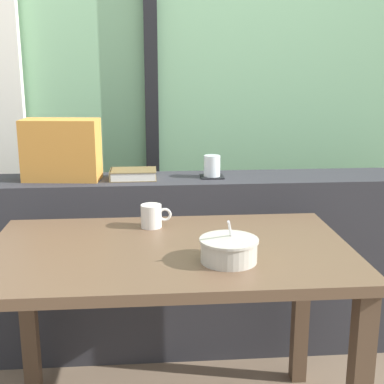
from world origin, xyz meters
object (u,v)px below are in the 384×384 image
object	(u,v)px
closed_book	(133,174)
soup_bowl	(229,250)
throw_pillow	(61,150)
juice_glass	(212,167)
breakfast_table	(170,278)
ceramic_mug	(152,216)
coaster_square	(212,177)

from	to	relation	value
closed_book	soup_bowl	bearing A→B (deg)	-67.63
closed_book	throw_pillow	world-z (taller)	throw_pillow
juice_glass	throw_pillow	size ratio (longest dim) A/B	0.29
closed_book	throw_pillow	distance (m)	0.32
breakfast_table	ceramic_mug	world-z (taller)	ceramic_mug
throw_pillow	soup_bowl	bearing A→B (deg)	-51.21
ceramic_mug	juice_glass	bearing A→B (deg)	55.61
ceramic_mug	throw_pillow	bearing A→B (deg)	133.81
closed_book	soup_bowl	xyz separation A→B (m)	(0.31, -0.75, -0.08)
throw_pillow	ceramic_mug	xyz separation A→B (m)	(0.38, -0.39, -0.19)
juice_glass	coaster_square	bearing A→B (deg)	0.00
closed_book	soup_bowl	distance (m)	0.82
breakfast_table	throw_pillow	bearing A→B (deg)	125.03
soup_bowl	closed_book	bearing A→B (deg)	112.37
breakfast_table	juice_glass	size ratio (longest dim) A/B	12.98
coaster_square	closed_book	distance (m)	0.35
coaster_square	throw_pillow	distance (m)	0.66
throw_pillow	coaster_square	bearing A→B (deg)	-0.18
soup_bowl	coaster_square	bearing A→B (deg)	87.20
throw_pillow	soup_bowl	world-z (taller)	throw_pillow
breakfast_table	ceramic_mug	xyz separation A→B (m)	(-0.06, 0.22, 0.15)
breakfast_table	throw_pillow	size ratio (longest dim) A/B	3.73
breakfast_table	soup_bowl	xyz separation A→B (m)	(0.18, -0.14, 0.14)
throw_pillow	closed_book	bearing A→B (deg)	-1.13
closed_book	ceramic_mug	bearing A→B (deg)	-78.60
closed_book	soup_bowl	world-z (taller)	soup_bowl
soup_bowl	ceramic_mug	xyz separation A→B (m)	(-0.23, 0.36, 0.01)
juice_glass	closed_book	bearing A→B (deg)	-179.37
juice_glass	soup_bowl	world-z (taller)	juice_glass
breakfast_table	closed_book	world-z (taller)	closed_book
throw_pillow	ceramic_mug	size ratio (longest dim) A/B	2.83
throw_pillow	soup_bowl	distance (m)	0.99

